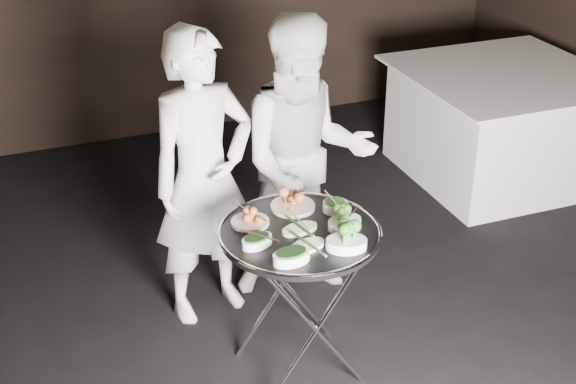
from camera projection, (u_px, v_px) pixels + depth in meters
name	position (u px, v px, depth m)	size (l,w,h in m)	color
tray_stand	(299.00, 296.00, 3.91)	(0.54, 0.46, 0.80)	silver
serving_tray	(300.00, 233.00, 3.74)	(0.77, 0.77, 0.04)	black
potato_plate_a	(250.00, 218.00, 3.79)	(0.18, 0.18, 0.07)	beige
potato_plate_b	(293.00, 202.00, 3.92)	(0.22, 0.22, 0.08)	beige
greens_bowl	(335.00, 205.00, 3.90)	(0.13, 0.13, 0.07)	white
asparagus_plate_a	(300.00, 228.00, 3.74)	(0.20, 0.14, 0.04)	white
asparagus_plate_b	(307.00, 245.00, 3.60)	(0.20, 0.14, 0.04)	white
spinach_bowl_a	(257.00, 240.00, 3.62)	(0.18, 0.14, 0.06)	white
spinach_bowl_b	(291.00, 255.00, 3.49)	(0.19, 0.14, 0.07)	white
broccoli_bowl_a	(345.00, 222.00, 3.76)	(0.19, 0.15, 0.07)	white
broccoli_bowl_b	(346.00, 242.00, 3.59)	(0.22, 0.19, 0.08)	white
serving_utensils	(298.00, 214.00, 3.78)	(0.59, 0.43, 0.01)	silver
waiter_left	(203.00, 178.00, 4.21)	(0.60, 0.39, 1.64)	silver
waiter_right	(305.00, 161.00, 4.41)	(0.80, 0.62, 1.64)	silver
dining_table	(500.00, 124.00, 5.92)	(1.41, 1.41, 0.81)	white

